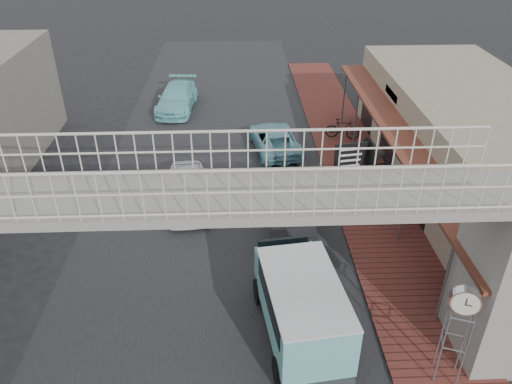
{
  "coord_description": "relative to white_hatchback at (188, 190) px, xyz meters",
  "views": [
    {
      "loc": [
        1.07,
        -13.59,
        11.06
      ],
      "look_at": [
        1.7,
        1.74,
        1.8
      ],
      "focal_mm": 35.0,
      "sensor_mm": 36.0,
      "label": 1
    }
  ],
  "objects": [
    {
      "name": "road_strip",
      "position": [
        0.99,
        -3.79,
        -0.71
      ],
      "size": [
        10.0,
        60.0,
        0.01
      ],
      "primitive_type": "cube",
      "color": "black",
      "rests_on": "ground"
    },
    {
      "name": "street_clock",
      "position": [
        7.38,
        -8.81,
        1.89
      ],
      "size": [
        0.78,
        0.74,
        3.02
      ],
      "rotation": [
        0.0,
        0.0,
        -0.35
      ],
      "color": "#59595B",
      "rests_on": "sidewalk"
    },
    {
      "name": "dark_sedan",
      "position": [
        3.97,
        -2.68,
        0.04
      ],
      "size": [
        1.81,
        4.64,
        1.51
      ],
      "primitive_type": "imported",
      "rotation": [
        0.0,
        0.0,
        -0.05
      ],
      "color": "black",
      "rests_on": "ground"
    },
    {
      "name": "angkot_van",
      "position": [
        3.72,
        -7.22,
        0.66
      ],
      "size": [
        2.51,
        4.62,
        2.16
      ],
      "rotation": [
        0.0,
        0.0,
        0.13
      ],
      "color": "black",
      "rests_on": "ground"
    },
    {
      "name": "sidewalk",
      "position": [
        7.49,
        -0.79,
        -0.66
      ],
      "size": [
        3.0,
        40.0,
        0.1
      ],
      "primitive_type": "cube",
      "color": "brown",
      "rests_on": "ground"
    },
    {
      "name": "motorcycle_far",
      "position": [
        7.46,
        5.97,
        -0.08
      ],
      "size": [
        1.83,
        0.99,
        1.06
      ],
      "primitive_type": "imported",
      "rotation": [
        0.0,
        0.0,
        1.27
      ],
      "color": "black",
      "rests_on": "sidewalk"
    },
    {
      "name": "motorcycle_near",
      "position": [
        8.18,
        2.01,
        -0.18
      ],
      "size": [
        1.68,
        0.7,
        0.86
      ],
      "primitive_type": "imported",
      "rotation": [
        0.0,
        0.0,
        1.65
      ],
      "color": "black",
      "rests_on": "sidewalk"
    },
    {
      "name": "ground",
      "position": [
        0.99,
        -3.79,
        -0.71
      ],
      "size": [
        120.0,
        120.0,
        0.0
      ],
      "primitive_type": "plane",
      "color": "black",
      "rests_on": "ground"
    },
    {
      "name": "angkot_curb",
      "position": [
        3.89,
        4.91,
        -0.09
      ],
      "size": [
        2.65,
        4.7,
        1.24
      ],
      "primitive_type": "imported",
      "rotation": [
        0.0,
        0.0,
        3.28
      ],
      "color": "#6BACBB",
      "rests_on": "ground"
    },
    {
      "name": "white_hatchback",
      "position": [
        0.0,
        0.0,
        0.0
      ],
      "size": [
        2.06,
        4.31,
        1.42
      ],
      "primitive_type": "imported",
      "rotation": [
        0.0,
        0.0,
        0.09
      ],
      "color": "white",
      "rests_on": "ground"
    },
    {
      "name": "shophouse_row",
      "position": [
        11.96,
        0.21,
        1.3
      ],
      "size": [
        7.2,
        18.0,
        4.0
      ],
      "color": "gray",
      "rests_on": "ground"
    },
    {
      "name": "angkot_far",
      "position": [
        -1.44,
        10.67,
        -0.01
      ],
      "size": [
        2.36,
        4.99,
        1.41
      ],
      "primitive_type": "imported",
      "rotation": [
        0.0,
        0.0,
        -0.08
      ],
      "color": "#7ED7DB",
      "rests_on": "ground"
    },
    {
      "name": "footbridge",
      "position": [
        0.99,
        -7.79,
        2.47
      ],
      "size": [
        16.4,
        2.4,
        6.34
      ],
      "color": "gray",
      "rests_on": "ground"
    },
    {
      "name": "arrow_sign",
      "position": [
        7.02,
        -1.29,
        2.12
      ],
      "size": [
        2.02,
        1.31,
        3.39
      ],
      "rotation": [
        0.0,
        0.0,
        0.16
      ],
      "color": "#59595B",
      "rests_on": "sidewalk"
    }
  ]
}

